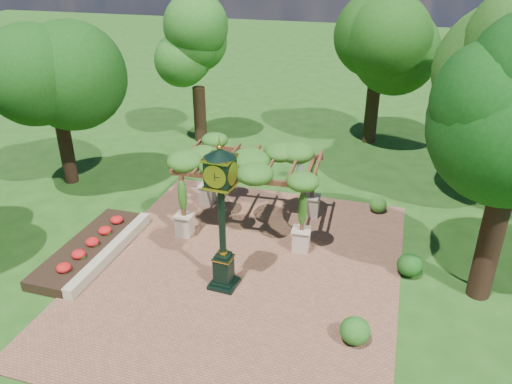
# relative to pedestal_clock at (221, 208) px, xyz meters

# --- Properties ---
(ground) EXTENTS (120.00, 120.00, 0.00)m
(ground) POSITION_rel_pedestal_clock_xyz_m (0.32, -0.05, -2.82)
(ground) COLOR #1E4714
(ground) RESTS_ON ground
(brick_plaza) EXTENTS (10.00, 12.00, 0.04)m
(brick_plaza) POSITION_rel_pedestal_clock_xyz_m (0.32, 0.95, -2.80)
(brick_plaza) COLOR brown
(brick_plaza) RESTS_ON ground
(border_wall) EXTENTS (0.35, 5.00, 0.40)m
(border_wall) POSITION_rel_pedestal_clock_xyz_m (-4.28, 0.45, -2.62)
(border_wall) COLOR #C6B793
(border_wall) RESTS_ON ground
(flower_bed) EXTENTS (1.50, 5.00, 0.36)m
(flower_bed) POSITION_rel_pedestal_clock_xyz_m (-5.18, 0.45, -2.64)
(flower_bed) COLOR red
(flower_bed) RESTS_ON ground
(pedestal_clock) EXTENTS (0.99, 0.99, 4.71)m
(pedestal_clock) POSITION_rel_pedestal_clock_xyz_m (0.00, 0.00, 0.00)
(pedestal_clock) COLOR black
(pedestal_clock) RESTS_ON brick_plaza
(pergola) EXTENTS (5.16, 3.40, 3.16)m
(pergola) POSITION_rel_pedestal_clock_xyz_m (-0.34, 3.90, -0.22)
(pergola) COLOR #C5B293
(pergola) RESTS_ON brick_plaza
(sundial) EXTENTS (0.67, 0.67, 1.12)m
(sundial) POSITION_rel_pedestal_clock_xyz_m (0.63, 8.38, -2.33)
(sundial) COLOR gray
(sundial) RESTS_ON ground
(shrub_front) EXTENTS (0.93, 0.93, 0.74)m
(shrub_front) POSITION_rel_pedestal_clock_xyz_m (4.21, -1.33, -2.41)
(shrub_front) COLOR #225919
(shrub_front) RESTS_ON brick_plaza
(shrub_mid) EXTENTS (1.07, 1.07, 0.73)m
(shrub_mid) POSITION_rel_pedestal_clock_xyz_m (5.55, 2.25, -2.41)
(shrub_mid) COLOR #184714
(shrub_mid) RESTS_ON brick_plaza
(shrub_back) EXTENTS (0.76, 0.76, 0.61)m
(shrub_back) POSITION_rel_pedestal_clock_xyz_m (4.26, 6.32, -2.47)
(shrub_back) COLOR #30681E
(shrub_back) RESTS_ON brick_plaza
(tree_west_near) EXTENTS (4.03, 4.03, 7.10)m
(tree_west_near) POSITION_rel_pedestal_clock_xyz_m (-9.30, 5.37, 2.06)
(tree_west_near) COLOR black
(tree_west_near) RESTS_ON ground
(tree_west_far) EXTENTS (3.39, 3.39, 7.63)m
(tree_west_far) POSITION_rel_pedestal_clock_xyz_m (-5.68, 12.01, 2.39)
(tree_west_far) COLOR #311F13
(tree_west_far) RESTS_ON ground
(tree_north) EXTENTS (4.21, 4.21, 7.79)m
(tree_north) POSITION_rel_pedestal_clock_xyz_m (3.18, 14.43, 2.52)
(tree_north) COLOR #2E2112
(tree_north) RESTS_ON ground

